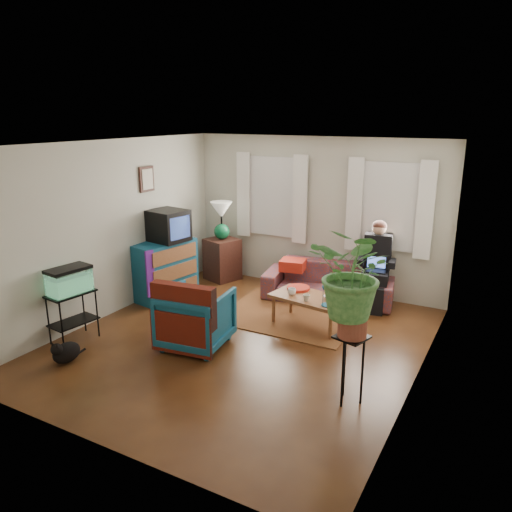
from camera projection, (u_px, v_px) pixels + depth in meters
The scene contains 31 objects.
floor at pixel (242, 342), 6.70m from camera, with size 4.50×5.00×0.01m, color #4F2B14.
ceiling at pixel (240, 144), 5.98m from camera, with size 4.50×5.00×0.01m, color white.
wall_back at pixel (315, 215), 8.45m from camera, with size 4.50×0.01×2.60m, color silver.
wall_front at pixel (92, 316), 4.23m from camera, with size 4.50×0.01×2.60m, color silver.
wall_left at pixel (110, 229), 7.38m from camera, with size 0.01×5.00×2.60m, color silver.
wall_right at pixel (423, 275), 5.30m from camera, with size 0.01×5.00×2.60m, color silver.
window_left at pixel (273, 197), 8.73m from camera, with size 1.08×0.04×1.38m, color white.
window_right at pixel (390, 207), 7.78m from camera, with size 1.08×0.04×1.38m, color white.
curtains_left at pixel (271, 197), 8.66m from camera, with size 1.36×0.06×1.50m, color white.
curtains_right at pixel (389, 208), 7.72m from camera, with size 1.36×0.06×1.50m, color white.
picture_frame at pixel (147, 179), 7.90m from camera, with size 0.04×0.32×0.40m, color #3D2616.
area_rug at pixel (291, 315), 7.57m from camera, with size 2.00×1.60×0.01m, color maroon.
sofa at pixel (328, 276), 8.11m from camera, with size 2.07×0.82×0.81m, color brown.
seated_person at pixel (376, 268), 7.83m from camera, with size 0.52×0.64×1.24m, color black, non-canonical shape.
side_table at pixel (222, 259), 9.14m from camera, with size 0.52×0.52×0.76m, color #3A2615.
table_lamp at pixel (222, 222), 8.95m from camera, with size 0.39×0.39×0.69m, color white, non-canonical shape.
dresser at pixel (164, 269), 8.23m from camera, with size 0.53×1.05×0.95m, color #106162.
crt_tv at pixel (168, 225), 8.09m from camera, with size 0.58×0.53×0.51m, color black.
aquarium_stand at pixel (73, 317), 6.65m from camera, with size 0.34×0.61×0.68m, color black.
aquarium at pixel (69, 280), 6.51m from camera, with size 0.30×0.55×0.36m, color #7FD899.
black_cat at pixel (66, 350), 6.10m from camera, with size 0.25×0.38×0.32m, color black.
armchair at pixel (196, 315), 6.49m from camera, with size 0.82×0.77×0.84m, color #11566B.
serape_throw at pixel (183, 312), 6.15m from camera, with size 0.84×0.19×0.69m, color #9E0A0A.
coffee_table at pixel (310, 311), 7.14m from camera, with size 1.08×0.59×0.45m, color brown.
cup_a at pixel (292, 292), 7.14m from camera, with size 0.12×0.12×0.10m, color white.
cup_b at pixel (306, 298), 6.91m from camera, with size 0.10×0.10×0.09m, color beige.
bowl at pixel (332, 297), 6.98m from camera, with size 0.21×0.21×0.05m, color white.
snack_tray at pixel (298, 288), 7.36m from camera, with size 0.34×0.34×0.04m, color #B21414.
birdcage at pixel (328, 295), 6.71m from camera, with size 0.18×0.18×0.32m, color #115B6B, non-canonical shape.
plant_stand at pixel (350, 369), 5.21m from camera, with size 0.32×0.32×0.76m, color black.
potted_plant at pixel (355, 288), 4.96m from camera, with size 0.87×0.75×0.96m, color #599947.
Camera 1 is at (3.11, -5.28, 2.96)m, focal length 35.00 mm.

